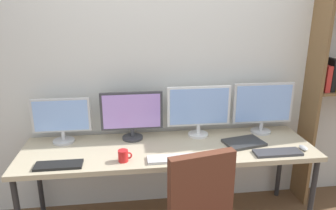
{
  "coord_description": "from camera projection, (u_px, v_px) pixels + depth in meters",
  "views": [
    {
      "loc": [
        -0.31,
        -1.8,
        1.88
      ],
      "look_at": [
        0.0,
        0.65,
        1.09
      ],
      "focal_mm": 34.2,
      "sensor_mm": 36.0,
      "label": 1
    }
  ],
  "objects": [
    {
      "name": "mouse_right_side",
      "position": [
        207.0,
        155.0,
        2.47
      ],
      "size": [
        0.06,
        0.1,
        0.03
      ],
      "primitive_type": "ellipsoid",
      "color": "black",
      "rests_on": "desk"
    },
    {
      "name": "keyboard_center",
      "position": [
        173.0,
        159.0,
        2.43
      ],
      "size": [
        0.38,
        0.13,
        0.02
      ],
      "primitive_type": "cube",
      "color": "silver",
      "rests_on": "desk"
    },
    {
      "name": "monitor_center_left",
      "position": [
        132.0,
        114.0,
        2.75
      ],
      "size": [
        0.53,
        0.18,
        0.42
      ],
      "color": "#38383D",
      "rests_on": "desk"
    },
    {
      "name": "mouse_left_side",
      "position": [
        303.0,
        148.0,
        2.6
      ],
      "size": [
        0.06,
        0.1,
        0.03
      ],
      "primitive_type": "ellipsoid",
      "color": "silver",
      "rests_on": "desk"
    },
    {
      "name": "desk",
      "position": [
        169.0,
        152.0,
        2.67
      ],
      "size": [
        2.4,
        0.68,
        0.74
      ],
      "color": "tan",
      "rests_on": "ground_plane"
    },
    {
      "name": "monitor_center_right",
      "position": [
        199.0,
        109.0,
        2.81
      ],
      "size": [
        0.56,
        0.18,
        0.45
      ],
      "color": "silver",
      "rests_on": "desk"
    },
    {
      "name": "monitor_far_left",
      "position": [
        62.0,
        119.0,
        2.68
      ],
      "size": [
        0.48,
        0.18,
        0.39
      ],
      "color": "silver",
      "rests_on": "desk"
    },
    {
      "name": "monitor_far_right",
      "position": [
        263.0,
        106.0,
        2.88
      ],
      "size": [
        0.55,
        0.18,
        0.47
      ],
      "color": "silver",
      "rests_on": "desk"
    },
    {
      "name": "keyboard_right",
      "position": [
        278.0,
        153.0,
        2.53
      ],
      "size": [
        0.38,
        0.13,
        0.02
      ],
      "primitive_type": "cube",
      "color": "#38383D",
      "rests_on": "desk"
    },
    {
      "name": "keyboard_left",
      "position": [
        59.0,
        165.0,
        2.33
      ],
      "size": [
        0.34,
        0.13,
        0.02
      ],
      "primitive_type": "cube",
      "color": "black",
      "rests_on": "desk"
    },
    {
      "name": "coffee_mug",
      "position": [
        124.0,
        156.0,
        2.4
      ],
      "size": [
        0.11,
        0.08,
        0.09
      ],
      "color": "red",
      "rests_on": "desk"
    },
    {
      "name": "laptop_closed",
      "position": [
        244.0,
        143.0,
        2.71
      ],
      "size": [
        0.36,
        0.28,
        0.02
      ],
      "primitive_type": "cube",
      "rotation": [
        0.0,
        0.0,
        0.22
      ],
      "color": "#2D2D2D",
      "rests_on": "desk"
    },
    {
      "name": "wall_back",
      "position": [
        163.0,
        70.0,
        2.88
      ],
      "size": [
        4.8,
        0.1,
        2.6
      ],
      "color": "silver",
      "rests_on": "ground_plane"
    }
  ]
}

